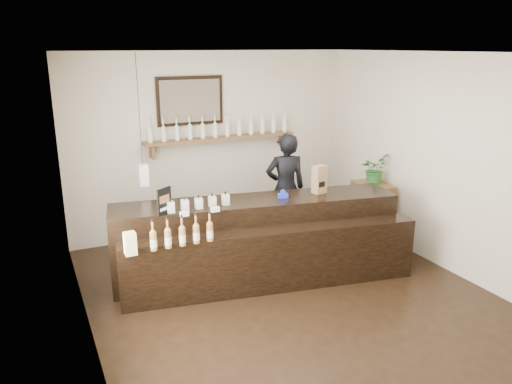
% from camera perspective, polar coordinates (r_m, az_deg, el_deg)
% --- Properties ---
extents(ground, '(5.00, 5.00, 0.00)m').
position_cam_1_polar(ground, '(6.12, 3.71, -11.59)').
color(ground, black).
rests_on(ground, ground).
extents(room_shell, '(5.00, 5.00, 5.00)m').
position_cam_1_polar(room_shell, '(5.53, 4.04, 4.18)').
color(room_shell, beige).
rests_on(room_shell, ground).
extents(back_wall_decor, '(2.66, 0.96, 1.69)m').
position_cam_1_polar(back_wall_decor, '(7.60, -5.78, 7.90)').
color(back_wall_decor, brown).
rests_on(back_wall_decor, ground).
extents(counter, '(3.68, 1.58, 1.18)m').
position_cam_1_polar(counter, '(6.33, 0.49, -5.82)').
color(counter, black).
rests_on(counter, ground).
extents(promo_sign, '(0.20, 0.14, 0.31)m').
position_cam_1_polar(promo_sign, '(5.78, -10.44, -1.02)').
color(promo_sign, black).
rests_on(promo_sign, counter).
extents(paper_bag, '(0.19, 0.15, 0.37)m').
position_cam_1_polar(paper_bag, '(6.54, 7.26, 1.44)').
color(paper_bag, olive).
rests_on(paper_bag, counter).
extents(tape_dispenser, '(0.14, 0.08, 0.11)m').
position_cam_1_polar(tape_dispenser, '(6.32, 3.09, -0.33)').
color(tape_dispenser, '#1C2DC5').
rests_on(tape_dispenser, counter).
extents(side_cabinet, '(0.53, 0.67, 0.88)m').
position_cam_1_polar(side_cabinet, '(7.78, 13.04, -2.19)').
color(side_cabinet, brown).
rests_on(side_cabinet, ground).
extents(potted_plant, '(0.53, 0.51, 0.45)m').
position_cam_1_polar(potted_plant, '(7.60, 13.36, 2.57)').
color(potted_plant, '#29682B').
rests_on(potted_plant, side_cabinet).
extents(shopkeeper, '(0.77, 0.59, 1.87)m').
position_cam_1_polar(shopkeeper, '(7.40, 3.39, 1.23)').
color(shopkeeper, black).
rests_on(shopkeeper, ground).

